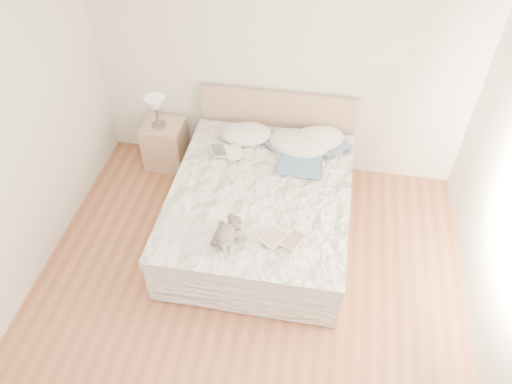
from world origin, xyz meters
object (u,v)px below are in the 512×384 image
table_lamp (156,106)px  photo_book (227,152)px  childrens_book (283,239)px  teddy_bear (225,238)px  bed (262,205)px  nightstand (165,144)px

table_lamp → photo_book: bearing=-24.6°
childrens_book → teddy_bear: teddy_bear is taller
childrens_book → teddy_bear: 0.50m
bed → childrens_book: size_ratio=6.24×
table_lamp → childrens_book: size_ratio=1.06×
photo_book → childrens_book: size_ratio=0.99×
bed → photo_book: (-0.43, 0.37, 0.32)m
nightstand → childrens_book: size_ratio=1.63×
nightstand → photo_book: bearing=-26.6°
bed → nightstand: bed is taller
nightstand → table_lamp: 0.54m
nightstand → photo_book: (0.84, -0.42, 0.35)m
nightstand → table_lamp: size_ratio=1.54×
table_lamp → teddy_bear: 1.92m
childrens_book → teddy_bear: bearing=-141.2°
photo_book → teddy_bear: teddy_bear is taller
bed → nightstand: (-1.27, 0.79, -0.03)m
bed → childrens_book: 0.81m
table_lamp → teddy_bear: (1.11, -1.55, -0.17)m
table_lamp → photo_book: (0.87, -0.40, -0.19)m
bed → childrens_book: (0.30, -0.68, 0.32)m
teddy_bear → nightstand: bearing=143.5°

